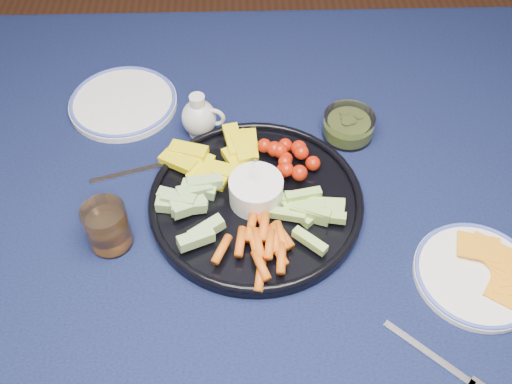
{
  "coord_description": "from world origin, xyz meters",
  "views": [
    {
      "loc": [
        0.02,
        -0.73,
        1.57
      ],
      "look_at": [
        0.04,
        -0.09,
        0.79
      ],
      "focal_mm": 40.0,
      "sensor_mm": 36.0,
      "label": 1
    }
  ],
  "objects_px": {
    "crudite_platter": "(255,199)",
    "side_plate_extra": "(123,102)",
    "pickle_bowl": "(348,127)",
    "cheese_plate": "(477,274)",
    "dining_table": "(234,198)",
    "creamer_pitcher": "(200,118)",
    "juice_tumbler": "(108,229)"
  },
  "relations": [
    {
      "from": "crudite_platter",
      "to": "side_plate_extra",
      "type": "bearing_deg",
      "value": 134.07
    },
    {
      "from": "cheese_plate",
      "to": "dining_table",
      "type": "bearing_deg",
      "value": 148.18
    },
    {
      "from": "pickle_bowl",
      "to": "cheese_plate",
      "type": "distance_m",
      "value": 0.38
    },
    {
      "from": "dining_table",
      "to": "pickle_bowl",
      "type": "height_order",
      "value": "pickle_bowl"
    },
    {
      "from": "juice_tumbler",
      "to": "side_plate_extra",
      "type": "distance_m",
      "value": 0.35
    },
    {
      "from": "dining_table",
      "to": "pickle_bowl",
      "type": "relative_size",
      "value": 16.24
    },
    {
      "from": "dining_table",
      "to": "pickle_bowl",
      "type": "distance_m",
      "value": 0.27
    },
    {
      "from": "dining_table",
      "to": "cheese_plate",
      "type": "bearing_deg",
      "value": -31.82
    },
    {
      "from": "pickle_bowl",
      "to": "juice_tumbler",
      "type": "xyz_separation_m",
      "value": [
        -0.44,
        -0.25,
        0.02
      ]
    },
    {
      "from": "crudite_platter",
      "to": "side_plate_extra",
      "type": "height_order",
      "value": "crudite_platter"
    },
    {
      "from": "dining_table",
      "to": "side_plate_extra",
      "type": "distance_m",
      "value": 0.31
    },
    {
      "from": "dining_table",
      "to": "crudite_platter",
      "type": "relative_size",
      "value": 4.31
    },
    {
      "from": "juice_tumbler",
      "to": "side_plate_extra",
      "type": "bearing_deg",
      "value": 93.45
    },
    {
      "from": "cheese_plate",
      "to": "juice_tumbler",
      "type": "relative_size",
      "value": 2.34
    },
    {
      "from": "dining_table",
      "to": "cheese_plate",
      "type": "distance_m",
      "value": 0.48
    },
    {
      "from": "side_plate_extra",
      "to": "pickle_bowl",
      "type": "bearing_deg",
      "value": -12.12
    },
    {
      "from": "dining_table",
      "to": "creamer_pitcher",
      "type": "bearing_deg",
      "value": 121.96
    },
    {
      "from": "cheese_plate",
      "to": "side_plate_extra",
      "type": "bearing_deg",
      "value": 145.26
    },
    {
      "from": "side_plate_extra",
      "to": "creamer_pitcher",
      "type": "bearing_deg",
      "value": -27.36
    },
    {
      "from": "juice_tumbler",
      "to": "dining_table",
      "type": "bearing_deg",
      "value": 37.31
    },
    {
      "from": "pickle_bowl",
      "to": "side_plate_extra",
      "type": "height_order",
      "value": "pickle_bowl"
    },
    {
      "from": "pickle_bowl",
      "to": "cheese_plate",
      "type": "xyz_separation_m",
      "value": [
        0.17,
        -0.34,
        -0.01
      ]
    },
    {
      "from": "cheese_plate",
      "to": "crudite_platter",
      "type": "bearing_deg",
      "value": 156.27
    },
    {
      "from": "crudite_platter",
      "to": "cheese_plate",
      "type": "bearing_deg",
      "value": -23.73
    },
    {
      "from": "side_plate_extra",
      "to": "juice_tumbler",
      "type": "bearing_deg",
      "value": -86.55
    },
    {
      "from": "crudite_platter",
      "to": "pickle_bowl",
      "type": "relative_size",
      "value": 3.77
    },
    {
      "from": "creamer_pitcher",
      "to": "juice_tumbler",
      "type": "relative_size",
      "value": 1.09
    },
    {
      "from": "crudite_platter",
      "to": "creamer_pitcher",
      "type": "relative_size",
      "value": 4.02
    },
    {
      "from": "creamer_pitcher",
      "to": "cheese_plate",
      "type": "height_order",
      "value": "creamer_pitcher"
    },
    {
      "from": "crudite_platter",
      "to": "side_plate_extra",
      "type": "xyz_separation_m",
      "value": [
        -0.27,
        0.28,
        -0.01
      ]
    },
    {
      "from": "pickle_bowl",
      "to": "dining_table",
      "type": "bearing_deg",
      "value": -158.77
    },
    {
      "from": "crudite_platter",
      "to": "dining_table",
      "type": "bearing_deg",
      "value": 113.66
    }
  ]
}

